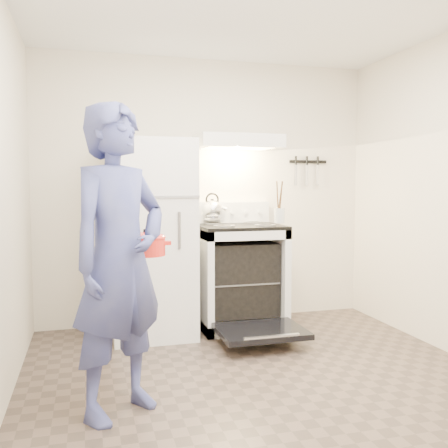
{
  "coord_description": "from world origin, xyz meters",
  "views": [
    {
      "loc": [
        -1.12,
        -2.88,
        1.32
      ],
      "look_at": [
        -0.05,
        1.0,
        1.0
      ],
      "focal_mm": 40.0,
      "sensor_mm": 36.0,
      "label": 1
    }
  ],
  "objects_px": {
    "refrigerator": "(152,238)",
    "tea_kettle": "(212,208)",
    "stove_body": "(239,278)",
    "dutch_oven": "(146,246)",
    "person": "(119,261)"
  },
  "relations": [
    {
      "from": "stove_body",
      "to": "tea_kettle",
      "type": "distance_m",
      "value": 0.7
    },
    {
      "from": "stove_body",
      "to": "tea_kettle",
      "type": "height_order",
      "value": "tea_kettle"
    },
    {
      "from": "dutch_oven",
      "to": "refrigerator",
      "type": "bearing_deg",
      "value": 80.98
    },
    {
      "from": "tea_kettle",
      "to": "person",
      "type": "bearing_deg",
      "value": -119.58
    },
    {
      "from": "stove_body",
      "to": "person",
      "type": "height_order",
      "value": "person"
    },
    {
      "from": "refrigerator",
      "to": "dutch_oven",
      "type": "xyz_separation_m",
      "value": [
        -0.18,
        -1.11,
        0.07
      ]
    },
    {
      "from": "refrigerator",
      "to": "tea_kettle",
      "type": "distance_m",
      "value": 0.7
    },
    {
      "from": "refrigerator",
      "to": "dutch_oven",
      "type": "height_order",
      "value": "refrigerator"
    },
    {
      "from": "tea_kettle",
      "to": "person",
      "type": "relative_size",
      "value": 0.16
    },
    {
      "from": "stove_body",
      "to": "refrigerator",
      "type": "bearing_deg",
      "value": -178.23
    },
    {
      "from": "person",
      "to": "dutch_oven",
      "type": "relative_size",
      "value": 5.58
    },
    {
      "from": "stove_body",
      "to": "dutch_oven",
      "type": "bearing_deg",
      "value": -130.96
    },
    {
      "from": "refrigerator",
      "to": "tea_kettle",
      "type": "height_order",
      "value": "refrigerator"
    },
    {
      "from": "refrigerator",
      "to": "stove_body",
      "type": "bearing_deg",
      "value": 1.77
    },
    {
      "from": "refrigerator",
      "to": "dutch_oven",
      "type": "distance_m",
      "value": 1.13
    }
  ]
}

